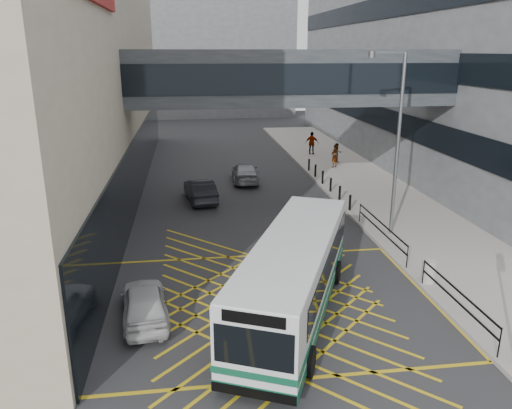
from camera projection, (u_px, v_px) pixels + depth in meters
name	position (u px, v px, depth m)	size (l,w,h in m)	color
ground	(270.00, 303.00, 18.45)	(120.00, 120.00, 0.00)	#333335
building_right	(510.00, 37.00, 41.28)	(24.09, 44.00, 20.00)	slate
building_far	(191.00, 50.00, 72.31)	(28.00, 16.00, 18.00)	slate
skybridge	(290.00, 77.00, 27.97)	(20.00, 4.10, 3.00)	#393E43
pavement	(366.00, 187.00, 33.78)	(6.00, 54.00, 0.16)	#A5A097
box_junction	(270.00, 303.00, 18.45)	(12.00, 9.00, 0.01)	gold
bus	(295.00, 273.00, 17.35)	(6.21, 10.27, 2.86)	silver
car_white	(144.00, 302.00, 17.16)	(1.70, 4.15, 1.32)	silver
car_dark	(200.00, 190.00, 30.72)	(1.74, 4.46, 1.40)	#222227
car_silver	(245.00, 172.00, 35.32)	(1.87, 4.42, 1.38)	gray
street_lamp	(395.00, 134.00, 23.54)	(1.99, 0.61, 8.76)	slate
litter_bin	(428.00, 271.00, 19.66)	(0.53, 0.53, 0.92)	#ADA89E
kerb_railings	(410.00, 254.00, 20.66)	(0.05, 12.54, 1.00)	black
bollards	(327.00, 181.00, 33.27)	(0.14, 10.14, 0.90)	black
pedestrian_a	(335.00, 156.00, 38.87)	(0.71, 0.51, 1.79)	gray
pedestrian_b	(337.00, 153.00, 40.52)	(0.77, 0.45, 1.58)	gray
pedestrian_c	(312.00, 143.00, 43.74)	(1.16, 0.56, 1.97)	gray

